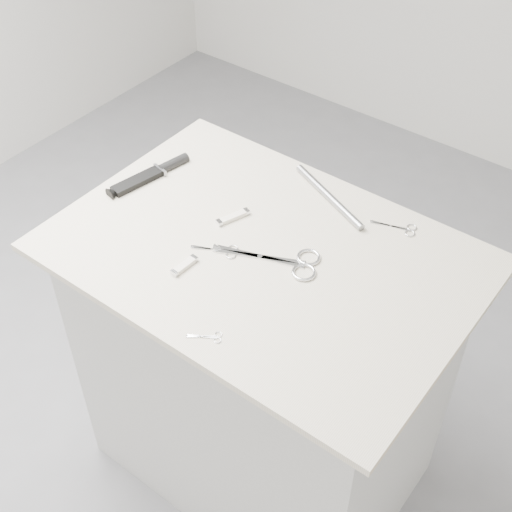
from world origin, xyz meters
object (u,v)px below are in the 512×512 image
Objects in this scene: pocket_knife_a at (233,217)px; tiny_scissors at (209,337)px; large_shears at (290,262)px; pocket_knife_b at (184,266)px; metal_rail at (329,196)px; plinth at (262,373)px; sheathed_knife at (154,173)px; embroidery_scissors_b at (402,228)px; embroidery_scissors_a at (223,251)px.

tiny_scissors is at bearing -128.90° from pocket_knife_a.
pocket_knife_b is (-0.19, -0.16, 0.00)m from large_shears.
pocket_knife_b is 0.26× the size of metal_rail.
large_shears is 0.26m from metal_rail.
pocket_knife_a reaches higher than plinth.
large_shears reaches higher than tiny_scissors.
sheathed_knife is (-0.48, 0.35, 0.01)m from tiny_scissors.
metal_rail is (0.43, 0.20, 0.00)m from sheathed_knife.
embroidery_scissors_b is 0.21m from metal_rail.
plinth is at bearing 11.04° from embroidery_scissors_a.
tiny_scissors is 0.22m from pocket_knife_b.
tiny_scissors is at bearing -83.30° from embroidery_scissors_a.
plinth is 3.76× the size of sheathed_knife.
embroidery_scissors_b is 0.42m from pocket_knife_a.
plinth is 9.77× the size of pocket_knife_a.
plinth is at bearing 161.68° from large_shears.
tiny_scissors is at bearing -84.33° from metal_rail.
metal_rail is at bearing 165.32° from embroidery_scissors_b.
large_shears is at bearing -85.37° from sheathed_knife.
sheathed_knife reaches higher than embroidery_scissors_b.
embroidery_scissors_a is 0.96× the size of embroidery_scissors_b.
plinth is 0.48m from large_shears.
metal_rail reaches higher than plinth.
tiny_scissors is (0.07, -0.28, 0.47)m from plinth.
pocket_knife_a reaches higher than embroidery_scissors_b.
large_shears is 0.49m from sheathed_knife.
sheathed_knife is 0.28m from pocket_knife_a.
sheathed_knife is at bearing 171.57° from plinth.
sheathed_knife is (-0.49, 0.06, 0.01)m from large_shears.
embroidery_scissors_a is 1.19× the size of pocket_knife_a.
metal_rail is (-0.05, 0.54, 0.01)m from tiny_scissors.
tiny_scissors is (-0.15, -0.55, -0.00)m from embroidery_scissors_b.
sheathed_knife reaches higher than plinth.
embroidery_scissors_a is 0.38× the size of metal_rail.
embroidery_scissors_a is 0.27m from tiny_scissors.
pocket_knife_a is 0.32× the size of metal_rail.
embroidery_scissors_b is 0.54m from pocket_knife_b.
pocket_knife_a is (-0.06, 0.11, 0.00)m from embroidery_scissors_a.
tiny_scissors is 0.39m from pocket_knife_a.
plinth is 3.15× the size of metal_rail.
tiny_scissors is 0.55m from metal_rail.
large_shears reaches higher than embroidery_scissors_b.
tiny_scissors is at bearing -123.00° from embroidery_scissors_b.
large_shears is 2.19× the size of embroidery_scissors_b.
large_shears is at bearing -82.40° from pocket_knife_a.
plinth is 0.48m from embroidery_scissors_a.
pocket_knife_a is at bearing -165.59° from embroidery_scissors_b.
plinth is 12.76× the size of tiny_scissors.
embroidery_scissors_a and embroidery_scissors_b have the same top height.
sheathed_knife is 0.84× the size of metal_rail.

